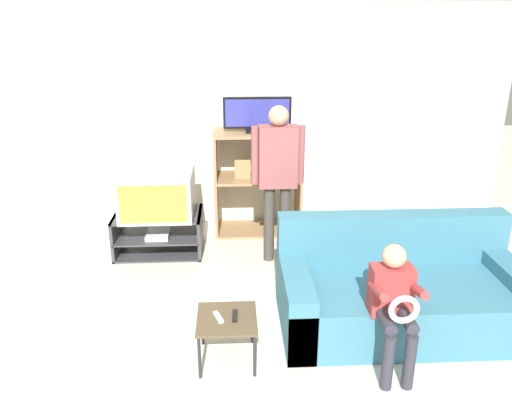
% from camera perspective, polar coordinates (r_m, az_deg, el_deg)
% --- Properties ---
extents(wall_back, '(6.40, 0.06, 2.60)m').
position_cam_1_polar(wall_back, '(5.96, -1.86, 8.94)').
color(wall_back, silver).
rests_on(wall_back, ground_plane).
extents(tv_stand, '(0.93, 0.57, 0.44)m').
position_cam_1_polar(tv_stand, '(5.54, -11.02, -4.06)').
color(tv_stand, '#38383D').
rests_on(tv_stand, ground_plane).
extents(television_main, '(0.75, 0.66, 0.47)m').
position_cam_1_polar(television_main, '(5.36, -11.19, 0.41)').
color(television_main, '#9E9EA3').
rests_on(television_main, tv_stand).
extents(media_shelf, '(1.00, 0.52, 1.22)m').
position_cam_1_polar(media_shelf, '(5.82, 0.17, 1.76)').
color(media_shelf, '#9E7A51').
rests_on(media_shelf, ground_plane).
extents(television_flat, '(0.76, 0.20, 0.39)m').
position_cam_1_polar(television_flat, '(5.59, 0.14, 9.29)').
color(television_flat, black).
rests_on(television_flat, media_shelf).
extents(snack_table, '(0.44, 0.44, 0.36)m').
position_cam_1_polar(snack_table, '(3.79, -3.34, -14.16)').
color(snack_table, brown).
rests_on(snack_table, ground_plane).
extents(remote_control_black, '(0.04, 0.15, 0.02)m').
position_cam_1_polar(remote_control_black, '(3.77, -2.43, -13.40)').
color(remote_control_black, black).
rests_on(remote_control_black, snack_table).
extents(remote_control_white, '(0.08, 0.15, 0.02)m').
position_cam_1_polar(remote_control_white, '(3.76, -4.34, -13.53)').
color(remote_control_white, silver).
rests_on(remote_control_white, snack_table).
extents(couch, '(1.99, 0.98, 0.86)m').
position_cam_1_polar(couch, '(4.38, 16.16, -10.44)').
color(couch, teal).
rests_on(couch, ground_plane).
extents(person_standing_adult, '(0.53, 0.20, 1.64)m').
position_cam_1_polar(person_standing_adult, '(5.00, 2.50, 3.14)').
color(person_standing_adult, '#3D3833').
rests_on(person_standing_adult, ground_plane).
extents(person_seated_child, '(0.33, 0.43, 0.96)m').
position_cam_1_polar(person_seated_child, '(3.70, 15.48, -11.29)').
color(person_seated_child, '#2D2D38').
rests_on(person_seated_child, ground_plane).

